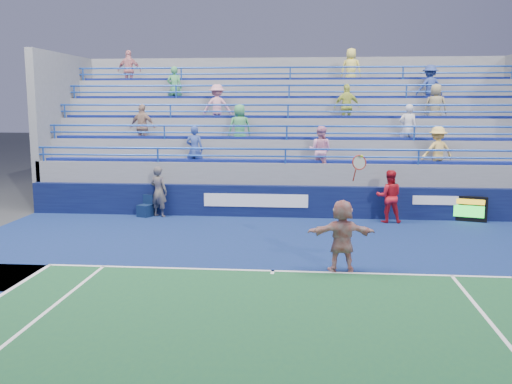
# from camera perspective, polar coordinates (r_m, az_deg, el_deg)

# --- Properties ---
(ground) EXTENTS (120.00, 120.00, 0.00)m
(ground) POSITION_cam_1_polar(r_m,az_deg,el_deg) (13.53, 1.69, -7.98)
(ground) COLOR #333538
(sponsor_wall) EXTENTS (18.00, 0.32, 1.10)m
(sponsor_wall) POSITION_cam_1_polar(r_m,az_deg,el_deg) (19.72, 2.91, -0.96)
(sponsor_wall) COLOR #090E36
(sponsor_wall) RESTS_ON ground
(bleacher_stand) EXTENTS (18.00, 5.60, 6.13)m
(bleacher_stand) POSITION_cam_1_polar(r_m,az_deg,el_deg) (23.32, 3.33, 3.03)
(bleacher_stand) COLOR slate
(bleacher_stand) RESTS_ON ground
(serve_speed_board) EXTENTS (1.23, 0.48, 0.86)m
(serve_speed_board) POSITION_cam_1_polar(r_m,az_deg,el_deg) (20.24, 20.40, -1.59)
(serve_speed_board) COLOR black
(serve_speed_board) RESTS_ON ground
(judge_chair) EXTENTS (0.56, 0.57, 0.76)m
(judge_chair) POSITION_cam_1_polar(r_m,az_deg,el_deg) (20.18, -11.03, -1.77)
(judge_chair) COLOR #0C1C3D
(judge_chair) RESTS_ON ground
(tennis_player) EXTENTS (1.64, 0.65, 2.77)m
(tennis_player) POSITION_cam_1_polar(r_m,az_deg,el_deg) (13.48, 8.60, -4.32)
(tennis_player) COLOR silver
(tennis_player) RESTS_ON ground
(line_judge) EXTENTS (0.76, 0.63, 1.78)m
(line_judge) POSITION_cam_1_polar(r_m,az_deg,el_deg) (20.00, -9.70, 0.04)
(line_judge) COLOR #15163A
(line_judge) RESTS_ON ground
(ball_girl) EXTENTS (0.86, 0.68, 1.75)m
(ball_girl) POSITION_cam_1_polar(r_m,az_deg,el_deg) (19.27, 13.17, -0.44)
(ball_girl) COLOR #B51421
(ball_girl) RESTS_ON ground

